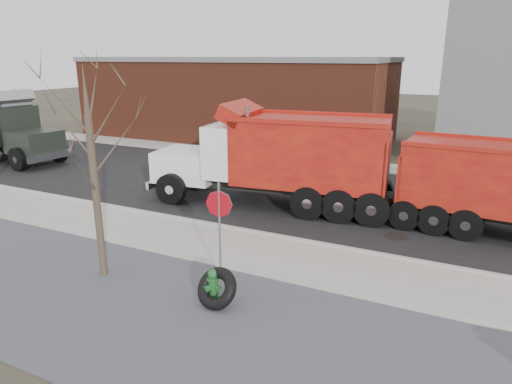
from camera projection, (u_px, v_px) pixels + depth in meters
The scene contains 12 objects.
ground at pixel (263, 259), 12.40m from camera, with size 120.00×120.00×0.00m, color #383328.
gravel_verge at pixel (191, 324), 9.38m from camera, with size 60.00×5.00×0.03m, color slate.
sidewalk at pixel (267, 255), 12.61m from camera, with size 60.00×2.50×0.06m, color #9E9B93.
curb at pixel (285, 238), 13.72m from camera, with size 60.00×0.15×0.11m, color #9E9B93.
road at pixel (331, 197), 17.83m from camera, with size 60.00×9.40×0.02m, color black.
far_sidewalk at pixel (365, 166), 22.73m from camera, with size 60.00×2.00×0.06m, color #9E9B93.
building_brick at pixel (235, 97), 30.48m from camera, with size 20.20×8.20×5.30m.
bare_tree at pixel (91, 146), 10.56m from camera, with size 3.20×3.20×5.20m.
fire_hydrant at pixel (213, 287), 10.14m from camera, with size 0.46×0.45×0.81m.
truck_tire at pixel (217, 288), 9.98m from camera, with size 1.05×0.89×0.93m.
stop_sign at pixel (219, 213), 10.88m from camera, with size 0.67×0.14×2.46m.
dump_truck_red_b at pixel (279, 156), 16.31m from camera, with size 8.90×3.51×3.70m.
Camera 1 is at (4.80, -10.30, 5.30)m, focal length 32.00 mm.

